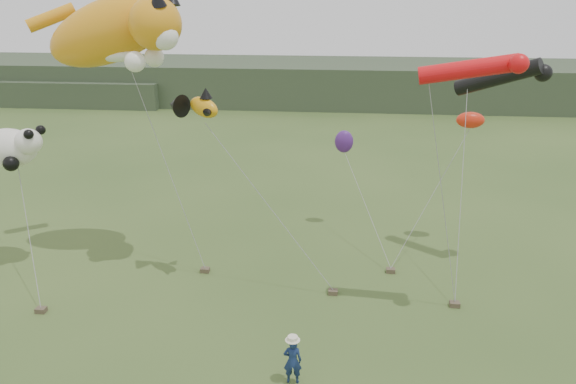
# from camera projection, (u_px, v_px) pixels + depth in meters

# --- Properties ---
(ground) EXTENTS (120.00, 120.00, 0.00)m
(ground) POSITION_uv_depth(u_px,v_px,m) (317.00, 380.00, 16.68)
(ground) COLOR #385123
(ground) RESTS_ON ground
(headland) EXTENTS (90.00, 13.00, 4.00)m
(headland) POSITION_uv_depth(u_px,v_px,m) (310.00, 83.00, 58.17)
(headland) COLOR #2D3D28
(headland) RESTS_ON ground
(festival_attendant) EXTENTS (0.56, 0.39, 1.48)m
(festival_attendant) POSITION_uv_depth(u_px,v_px,m) (293.00, 361.00, 16.34)
(festival_attendant) COLOR #15254F
(festival_attendant) RESTS_ON ground
(sandbag_anchors) EXTENTS (15.23, 4.62, 0.18)m
(sandbag_anchors) POSITION_uv_depth(u_px,v_px,m) (287.00, 288.00, 21.62)
(sandbag_anchors) COLOR brown
(sandbag_anchors) RESTS_ON ground
(cat_kite) EXTENTS (7.01, 3.74, 4.05)m
(cat_kite) POSITION_uv_depth(u_px,v_px,m) (120.00, 30.00, 21.67)
(cat_kite) COLOR orange
(cat_kite) RESTS_ON ground
(fish_kite) EXTENTS (2.40, 1.56, 1.17)m
(fish_kite) POSITION_uv_depth(u_px,v_px,m) (194.00, 106.00, 20.55)
(fish_kite) COLOR orange
(fish_kite) RESTS_ON ground
(tube_kites) EXTENTS (5.53, 6.56, 2.31)m
(tube_kites) POSITION_uv_depth(u_px,v_px,m) (495.00, 74.00, 19.97)
(tube_kites) COLOR black
(tube_kites) RESTS_ON ground
(panda_kite) EXTENTS (2.75, 1.78, 1.71)m
(panda_kite) POSITION_uv_depth(u_px,v_px,m) (12.00, 147.00, 22.33)
(panda_kite) COLOR white
(panda_kite) RESTS_ON ground
(misc_kites) EXTENTS (6.43, 1.99, 2.33)m
(misc_kites) POSITION_uv_depth(u_px,v_px,m) (407.00, 131.00, 25.26)
(misc_kites) COLOR red
(misc_kites) RESTS_ON ground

